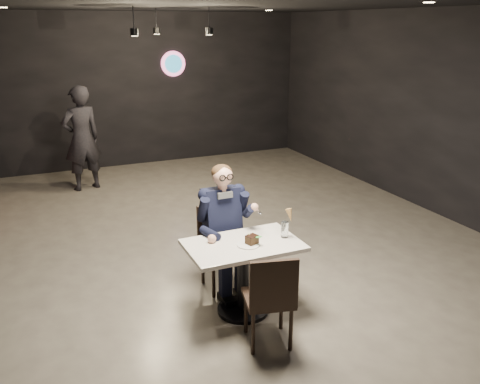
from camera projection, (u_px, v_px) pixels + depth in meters
name	position (u px, v px, depth m)	size (l,w,h in m)	color
floor	(218.00, 245.00, 6.68)	(9.00, 9.00, 0.00)	gray
wall_sign	(173.00, 64.00, 10.24)	(0.50, 0.06, 0.50)	pink
pendant_lights	(166.00, 16.00, 7.51)	(1.40, 1.20, 0.36)	black
main_table	(243.00, 278.00, 5.03)	(1.10, 0.70, 0.75)	white
chair_far	(222.00, 249.00, 5.48)	(0.42, 0.46, 0.92)	black
chair_near	(268.00, 296.00, 4.52)	(0.42, 0.46, 0.92)	black
seated_man	(222.00, 226.00, 5.40)	(0.60, 0.80, 1.44)	black
dessert_plate	(248.00, 245.00, 4.86)	(0.22, 0.22, 0.01)	white
cake_slice	(252.00, 240.00, 4.87)	(0.11, 0.09, 0.08)	black
mint_leaf	(259.00, 237.00, 4.83)	(0.07, 0.04, 0.01)	green
sundae_glass	(285.00, 230.00, 5.03)	(0.07, 0.07, 0.16)	silver
wafer_cone	(290.00, 215.00, 4.94)	(0.06, 0.06, 0.13)	#DCAF5A
passerby	(82.00, 139.00, 8.68)	(0.66, 0.43, 1.80)	black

